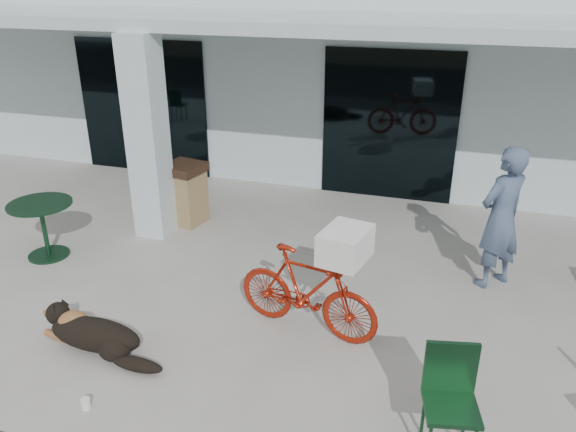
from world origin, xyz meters
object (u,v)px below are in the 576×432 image
(cafe_chair_far_a, at_px, (451,406))
(trash_receptacle, at_px, (186,194))
(cafe_table_near, at_px, (44,230))
(dog, at_px, (95,333))
(person, at_px, (501,218))
(bicycle, at_px, (307,291))

(cafe_chair_far_a, relative_size, trash_receptacle, 0.98)
(cafe_table_near, bearing_deg, trash_receptacle, 50.62)
(dog, relative_size, person, 0.66)
(bicycle, relative_size, cafe_table_near, 1.94)
(bicycle, distance_m, cafe_chair_far_a, 2.18)
(cafe_table_near, height_order, cafe_chair_far_a, cafe_chair_far_a)
(cafe_chair_far_a, distance_m, trash_receptacle, 5.84)
(bicycle, height_order, person, person)
(dog, height_order, person, person)
(cafe_chair_far_a, distance_m, person, 3.26)
(dog, xyz_separation_m, person, (4.26, 2.86, 0.75))
(bicycle, bearing_deg, dog, 127.61)
(cafe_table_near, relative_size, person, 0.47)
(bicycle, bearing_deg, cafe_chair_far_a, -118.61)
(dog, distance_m, cafe_chair_far_a, 3.85)
(dog, bearing_deg, cafe_chair_far_a, 5.09)
(bicycle, relative_size, person, 0.91)
(bicycle, relative_size, trash_receptacle, 1.71)
(cafe_table_near, height_order, trash_receptacle, trash_receptacle)
(person, relative_size, trash_receptacle, 1.88)
(bicycle, height_order, dog, bicycle)
(cafe_chair_far_a, relative_size, person, 0.52)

